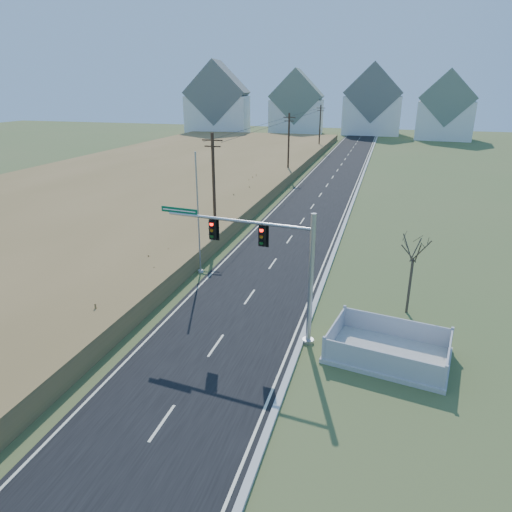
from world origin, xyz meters
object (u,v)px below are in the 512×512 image
(traffic_signal_mast, at_px, (276,261))
(open_sign, at_px, (340,354))
(fence_enclosure, at_px, (387,352))
(bare_tree, at_px, (415,247))
(flagpole, at_px, (199,227))

(traffic_signal_mast, distance_m, open_sign, 5.55)
(fence_enclosure, relative_size, open_sign, 8.99)
(open_sign, xyz_separation_m, bare_tree, (3.24, 6.27, 3.71))
(traffic_signal_mast, bearing_deg, fence_enclosure, 1.83)
(flagpole, xyz_separation_m, bare_tree, (14.13, -2.36, 0.66))
(fence_enclosure, xyz_separation_m, open_sign, (-2.23, -1.02, 0.11))
(traffic_signal_mast, xyz_separation_m, fence_enclosure, (5.85, -0.46, -4.04))
(fence_enclosure, height_order, flagpole, flagpole)
(open_sign, relative_size, flagpole, 0.08)
(traffic_signal_mast, height_order, flagpole, flagpole)
(traffic_signal_mast, xyz_separation_m, flagpole, (-7.26, 7.14, -0.89))
(flagpole, relative_size, bare_tree, 1.69)
(traffic_signal_mast, relative_size, open_sign, 12.38)
(bare_tree, bearing_deg, open_sign, -117.33)
(flagpole, bearing_deg, bare_tree, -9.48)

